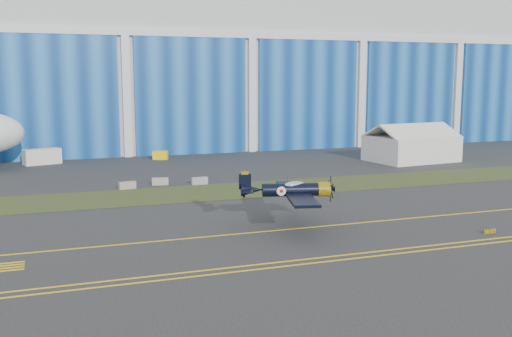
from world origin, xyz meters
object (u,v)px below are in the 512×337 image
object	(u,v)px
shipping_container	(42,157)
tug	(160,155)
warbird	(291,190)
tent	(411,142)

from	to	relation	value
shipping_container	tug	bearing A→B (deg)	-19.70
shipping_container	tug	size ratio (longest dim) A/B	2.32
warbird	tug	world-z (taller)	warbird
tent	tug	size ratio (longest dim) A/B	5.99
tent	shipping_container	distance (m)	57.72
warbird	tent	size ratio (longest dim) A/B	0.95
tent	shipping_container	world-z (taller)	tent
tug	tent	bearing A→B (deg)	-2.47
tent	tug	bearing A→B (deg)	151.02
warbird	shipping_container	bearing A→B (deg)	126.88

